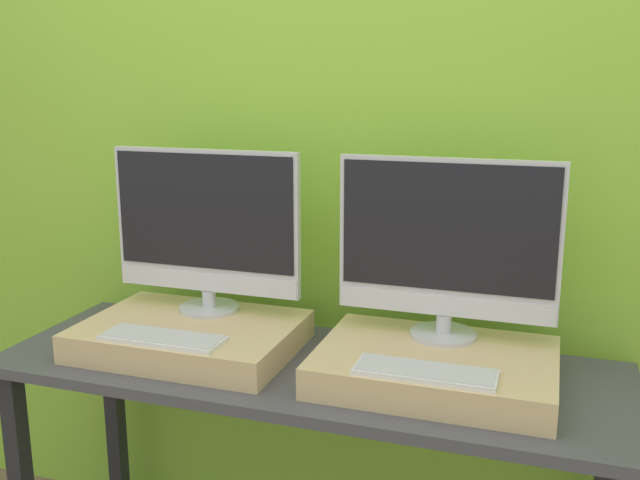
% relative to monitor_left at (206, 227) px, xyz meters
% --- Properties ---
extents(wall_back, '(8.00, 0.04, 2.60)m').
position_rel_monitor_left_xyz_m(wall_back, '(0.35, 0.25, 0.19)').
color(wall_back, '#8CC638').
rests_on(wall_back, ground_plane).
extents(workbench, '(1.70, 0.58, 0.78)m').
position_rel_monitor_left_xyz_m(workbench, '(0.35, -0.11, -0.43)').
color(workbench, '#47474C').
rests_on(workbench, ground_plane).
extents(wooden_riser_left, '(0.59, 0.43, 0.08)m').
position_rel_monitor_left_xyz_m(wooden_riser_left, '(-0.00, -0.12, -0.29)').
color(wooden_riser_left, '#D6B77F').
rests_on(wooden_riser_left, workbench).
extents(monitor_left, '(0.57, 0.18, 0.48)m').
position_rel_monitor_left_xyz_m(monitor_left, '(0.00, 0.00, 0.00)').
color(monitor_left, silver).
rests_on(monitor_left, wooden_riser_left).
extents(keyboard_left, '(0.33, 0.11, 0.01)m').
position_rel_monitor_left_xyz_m(keyboard_left, '(-0.00, -0.27, -0.25)').
color(keyboard_left, silver).
rests_on(keyboard_left, wooden_riser_left).
extents(wooden_riser_right, '(0.59, 0.43, 0.08)m').
position_rel_monitor_left_xyz_m(wooden_riser_right, '(0.70, -0.12, -0.29)').
color(wooden_riser_right, '#D6B77F').
rests_on(wooden_riser_right, workbench).
extents(monitor_right, '(0.57, 0.18, 0.48)m').
position_rel_monitor_left_xyz_m(monitor_right, '(0.70, 0.00, 0.00)').
color(monitor_right, silver).
rests_on(monitor_right, wooden_riser_right).
extents(keyboard_right, '(0.33, 0.11, 0.01)m').
position_rel_monitor_left_xyz_m(keyboard_right, '(0.70, -0.27, -0.25)').
color(keyboard_right, silver).
rests_on(keyboard_right, wooden_riser_right).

